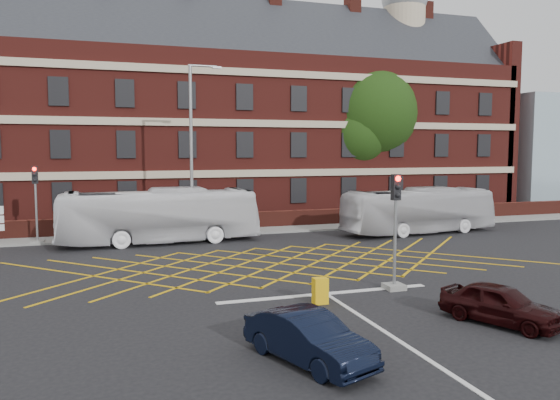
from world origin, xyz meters
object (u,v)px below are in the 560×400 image
object	(u,v)px
car_navy	(308,338)
deciduous_tree	(367,120)
traffic_light_far	(36,212)
utility_cabinet	(320,291)
traffic_light_near	(395,242)
street_lamp	(193,179)
car_maroon	(500,304)
bus_left	(159,216)
bus_right	(419,211)

from	to	relation	value
car_navy	deciduous_tree	world-z (taller)	deciduous_tree
car_navy	traffic_light_far	xyz separation A→B (m)	(-8.15, 20.13, 1.15)
deciduous_tree	utility_cabinet	distance (m)	27.53
deciduous_tree	traffic_light_near	world-z (taller)	deciduous_tree
car_navy	street_lamp	world-z (taller)	street_lamp
traffic_light_near	street_lamp	bearing A→B (deg)	111.83
deciduous_tree	traffic_light_far	distance (m)	25.55
deciduous_tree	traffic_light_near	bearing A→B (deg)	-114.48
deciduous_tree	utility_cabinet	xyz separation A→B (m)	(-13.39, -23.00, -7.04)
car_maroon	traffic_light_near	xyz separation A→B (m)	(-0.97, 4.52, 1.16)
car_navy	traffic_light_near	bearing A→B (deg)	24.16
bus_left	car_maroon	size ratio (longest dim) A/B	3.09
car_maroon	traffic_light_near	bearing A→B (deg)	77.18
bus_left	traffic_light_near	bearing A→B (deg)	-152.29
car_navy	traffic_light_far	size ratio (longest dim) A/B	0.87
traffic_light_near	car_navy	bearing A→B (deg)	-135.01
bus_right	traffic_light_far	bearing A→B (deg)	76.60
traffic_light_near	utility_cabinet	distance (m)	3.68
car_maroon	utility_cabinet	distance (m)	5.62
car_maroon	utility_cabinet	world-z (taller)	car_maroon
bus_right	traffic_light_far	size ratio (longest dim) A/B	2.36
traffic_light_near	traffic_light_far	bearing A→B (deg)	133.09
utility_cabinet	deciduous_tree	bearing A→B (deg)	59.80
bus_right	traffic_light_near	world-z (taller)	traffic_light_near
car_navy	street_lamp	bearing A→B (deg)	68.58
car_maroon	traffic_light_far	world-z (taller)	traffic_light_far
car_maroon	deciduous_tree	xyz separation A→B (m)	(9.11, 26.63, 6.88)
bus_right	car_navy	xyz separation A→B (m)	(-13.86, -17.11, -0.79)
deciduous_tree	bus_left	bearing A→B (deg)	-152.09
bus_right	bus_left	bearing A→B (deg)	79.49
deciduous_tree	traffic_light_near	xyz separation A→B (m)	(-10.07, -22.12, -5.72)
bus_right	traffic_light_far	world-z (taller)	traffic_light_far
car_navy	utility_cabinet	distance (m)	5.13
bus_left	deciduous_tree	xyz separation A→B (m)	(17.34, 9.18, 5.96)
bus_right	utility_cabinet	size ratio (longest dim) A/B	11.52
deciduous_tree	traffic_light_far	size ratio (longest dim) A/B	2.80
car_maroon	bus_left	bearing A→B (deg)	90.36
bus_right	street_lamp	xyz separation A→B (m)	(-13.66, 1.71, 2.08)
street_lamp	bus_right	bearing A→B (deg)	-7.11
traffic_light_far	utility_cabinet	xyz separation A→B (m)	(10.35, -15.50, -1.33)
street_lamp	car_navy	bearing A→B (deg)	-90.59
bus_right	street_lamp	world-z (taller)	street_lamp
traffic_light_near	bus_right	bearing A→B (deg)	54.27
bus_right	utility_cabinet	world-z (taller)	bus_right
street_lamp	utility_cabinet	bearing A→B (deg)	-81.94
bus_left	car_navy	bearing A→B (deg)	-176.21
car_navy	traffic_light_near	xyz separation A→B (m)	(5.52, 5.52, 1.15)
bus_left	traffic_light_near	distance (m)	14.84
traffic_light_near	utility_cabinet	world-z (taller)	traffic_light_near
bus_right	car_maroon	bearing A→B (deg)	149.83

